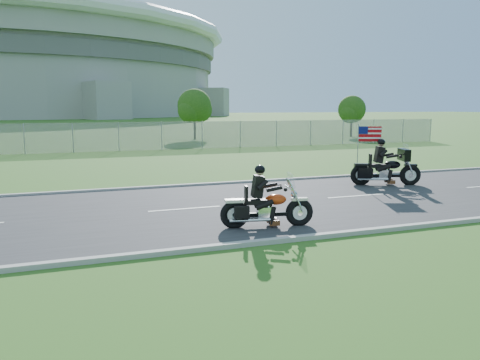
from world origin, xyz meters
name	(u,v)px	position (x,y,z in m)	size (l,w,h in m)	color
ground	(247,205)	(0.00, 0.00, 0.00)	(420.00, 420.00, 0.00)	#315D1D
road	(247,205)	(0.00, 0.00, 0.02)	(120.00, 8.00, 0.04)	#28282B
curb_north	(211,184)	(0.00, 4.05, 0.05)	(120.00, 0.18, 0.12)	#9E9B93
curb_south	(308,237)	(0.00, -4.05, 0.05)	(120.00, 0.18, 0.12)	#9E9B93
fence	(73,138)	(-5.00, 20.00, 1.00)	(60.00, 0.03, 2.00)	gray
stadium	(22,70)	(-20.00, 170.00, 15.58)	(140.40, 140.40, 29.20)	#A3A099
tree_fence_near	(195,108)	(6.04, 30.04, 2.97)	(3.52, 3.28, 4.75)	#382316
tree_fence_far	(352,111)	(22.04, 28.03, 2.64)	(3.08, 2.87, 4.20)	#382316
motorcycle_lead	(266,208)	(-0.53, -2.74, 0.52)	(2.42, 0.88, 1.64)	black
motorcycle_follow	(386,170)	(6.42, 1.65, 0.63)	(2.65, 1.38, 2.30)	black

